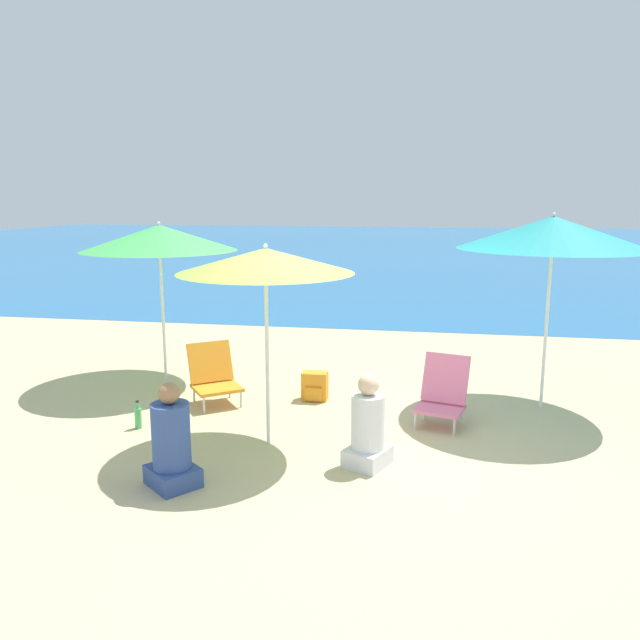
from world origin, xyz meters
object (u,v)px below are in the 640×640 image
(beach_umbrella_lime, at_px, (266,261))
(beach_chair_orange, at_px, (214,375))
(beach_umbrella_teal, at_px, (553,233))
(person_seated_far, at_px, (368,428))
(backpack_orange, at_px, (315,386))
(beach_chair_pink, at_px, (443,392))
(water_bottle, at_px, (138,417))
(person_seated_near, at_px, (171,444))
(beach_umbrella_green, at_px, (159,238))

(beach_umbrella_lime, height_order, beach_chair_orange, beach_umbrella_lime)
(beach_chair_orange, bearing_deg, beach_umbrella_teal, -29.03)
(beach_umbrella_teal, distance_m, beach_chair_orange, 4.08)
(beach_umbrella_lime, bearing_deg, person_seated_far, -17.99)
(backpack_orange, bearing_deg, beach_umbrella_lime, -97.98)
(person_seated_far, bearing_deg, beach_chair_pink, 84.01)
(water_bottle, bearing_deg, beach_chair_pink, 12.39)
(beach_umbrella_lime, bearing_deg, beach_umbrella_teal, 30.17)
(beach_chair_pink, relative_size, person_seated_far, 0.86)
(beach_chair_orange, bearing_deg, person_seated_far, -73.28)
(beach_chair_pink, distance_m, person_seated_near, 2.86)
(beach_chair_pink, xyz_separation_m, person_seated_far, (-0.66, -1.16, -0.00))
(beach_umbrella_lime, height_order, beach_umbrella_green, beach_umbrella_green)
(beach_umbrella_lime, distance_m, beach_umbrella_green, 2.66)
(person_seated_far, bearing_deg, beach_umbrella_teal, 71.06)
(beach_umbrella_lime, relative_size, water_bottle, 6.51)
(beach_umbrella_teal, xyz_separation_m, person_seated_near, (-3.31, -2.60, -1.60))
(beach_chair_orange, relative_size, water_bottle, 2.54)
(beach_umbrella_lime, bearing_deg, water_bottle, 173.41)
(beach_umbrella_teal, height_order, person_seated_near, beach_umbrella_teal)
(beach_umbrella_lime, xyz_separation_m, water_bottle, (-1.42, 0.16, -1.65))
(water_bottle, bearing_deg, person_seated_far, -11.38)
(beach_umbrella_teal, height_order, backpack_orange, beach_umbrella_teal)
(beach_umbrella_teal, height_order, water_bottle, beach_umbrella_teal)
(beach_umbrella_teal, distance_m, beach_chair_pink, 2.11)
(beach_umbrella_green, relative_size, person_seated_near, 2.32)
(backpack_orange, height_order, water_bottle, backpack_orange)
(beach_umbrella_green, xyz_separation_m, person_seated_near, (1.33, -2.88, -1.47))
(beach_umbrella_green, relative_size, backpack_orange, 6.10)
(beach_umbrella_lime, height_order, person_seated_far, beach_umbrella_lime)
(beach_chair_pink, height_order, person_seated_near, person_seated_near)
(beach_umbrella_green, height_order, backpack_orange, beach_umbrella_green)
(water_bottle, bearing_deg, beach_chair_orange, 62.28)
(beach_umbrella_lime, relative_size, beach_umbrella_green, 0.94)
(water_bottle, bearing_deg, person_seated_near, -53.01)
(beach_chair_pink, height_order, beach_chair_orange, beach_chair_pink)
(beach_umbrella_lime, height_order, person_seated_near, beach_umbrella_lime)
(beach_umbrella_teal, relative_size, beach_chair_pink, 3.02)
(beach_chair_orange, bearing_deg, water_bottle, -154.70)
(person_seated_far, height_order, backpack_orange, person_seated_far)
(beach_umbrella_green, xyz_separation_m, backpack_orange, (2.07, -0.50, -1.67))
(beach_umbrella_teal, distance_m, person_seated_near, 4.51)
(beach_umbrella_green, distance_m, beach_chair_orange, 1.95)
(beach_umbrella_lime, bearing_deg, beach_chair_orange, 130.59)
(water_bottle, bearing_deg, backpack_orange, 37.04)
(person_seated_near, bearing_deg, beach_umbrella_teal, -12.62)
(beach_chair_orange, distance_m, person_seated_near, 2.12)
(beach_umbrella_green, height_order, water_bottle, beach_umbrella_green)
(person_seated_near, bearing_deg, backpack_orange, 21.91)
(beach_umbrella_green, distance_m, person_seated_far, 3.91)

